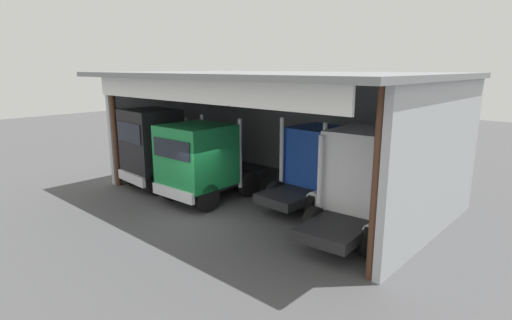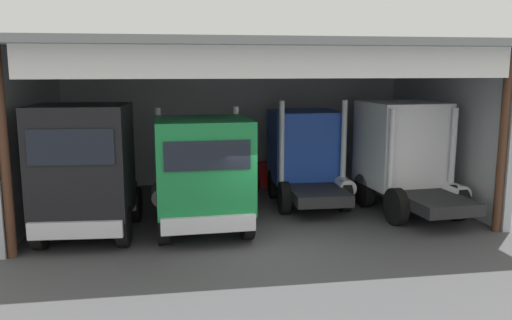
% 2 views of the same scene
% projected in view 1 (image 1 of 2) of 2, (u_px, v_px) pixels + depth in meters
% --- Properties ---
extents(ground_plane, '(80.00, 80.00, 0.00)m').
position_uv_depth(ground_plane, '(206.00, 219.00, 15.31)').
color(ground_plane, '#4C4C4F').
rests_on(ground_plane, ground).
extents(workshop_shed, '(14.48, 9.44, 5.47)m').
position_uv_depth(workshop_shed, '(285.00, 111.00, 17.90)').
color(workshop_shed, '#ADB2B7').
rests_on(workshop_shed, ground).
extents(truck_black_center_bay, '(2.72, 4.98, 3.77)m').
position_uv_depth(truck_black_center_bay, '(157.00, 147.00, 19.12)').
color(truck_black_center_bay, black).
rests_on(truck_black_center_bay, ground).
extents(truck_green_left_bay, '(2.87, 5.34, 3.56)m').
position_uv_depth(truck_green_left_bay, '(202.00, 160.00, 17.13)').
color(truck_green_left_bay, '#197F3D').
rests_on(truck_green_left_bay, ground).
extents(truck_blue_center_right_bay, '(2.55, 4.52, 3.67)m').
position_uv_depth(truck_blue_center_right_bay, '(317.00, 164.00, 16.75)').
color(truck_blue_center_right_bay, '#1E47B7').
rests_on(truck_blue_center_right_bay, ground).
extents(truck_white_yard_outside, '(2.77, 4.87, 3.61)m').
position_uv_depth(truck_white_yard_outside, '(364.00, 180.00, 13.65)').
color(truck_white_yard_outside, white).
rests_on(truck_white_yard_outside, ground).
extents(oil_drum, '(0.58, 0.58, 0.94)m').
position_uv_depth(oil_drum, '(310.00, 175.00, 19.92)').
color(oil_drum, gold).
rests_on(oil_drum, ground).
extents(tool_cart, '(0.90, 0.60, 1.00)m').
position_uv_depth(tool_cart, '(333.00, 176.00, 19.46)').
color(tool_cart, red).
rests_on(tool_cart, ground).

